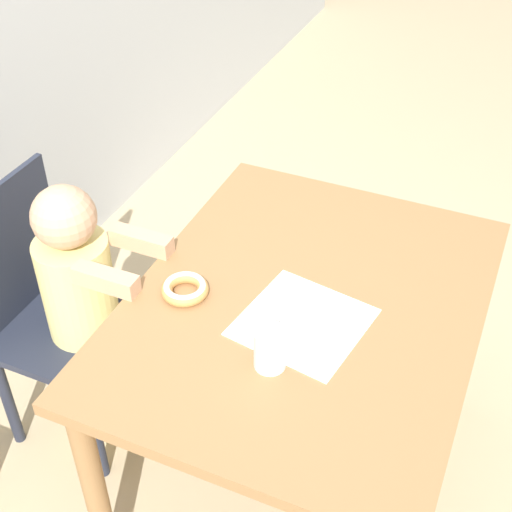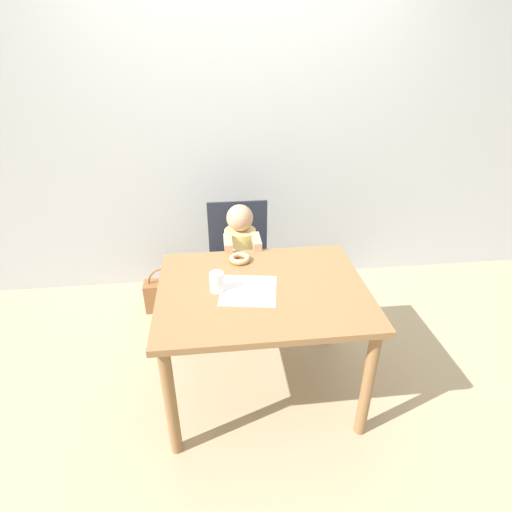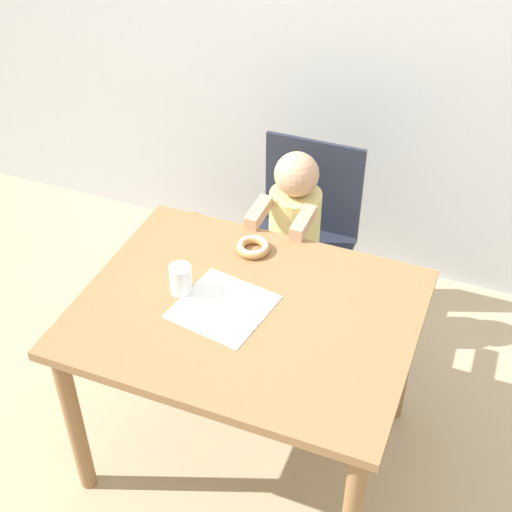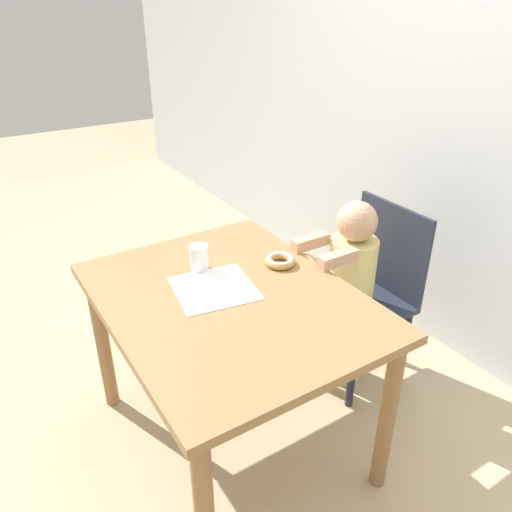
# 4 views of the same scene
# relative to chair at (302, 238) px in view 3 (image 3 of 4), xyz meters

# --- Properties ---
(ground_plane) EXTENTS (12.00, 12.00, 0.00)m
(ground_plane) POSITION_rel_chair_xyz_m (0.06, -0.78, -0.45)
(ground_plane) COLOR tan
(wall_back) EXTENTS (8.00, 0.05, 2.50)m
(wall_back) POSITION_rel_chair_xyz_m (0.06, 0.54, 0.80)
(wall_back) COLOR silver
(wall_back) RESTS_ON ground_plane
(dining_table) EXTENTS (1.10, 0.86, 0.73)m
(dining_table) POSITION_rel_chair_xyz_m (0.06, -0.78, 0.17)
(dining_table) COLOR olive
(dining_table) RESTS_ON ground_plane
(chair) EXTENTS (0.43, 0.39, 0.86)m
(chair) POSITION_rel_chair_xyz_m (0.00, 0.00, 0.00)
(chair) COLOR #232838
(chair) RESTS_ON ground_plane
(child_figure) EXTENTS (0.23, 0.37, 0.93)m
(child_figure) POSITION_rel_chair_xyz_m (0.00, -0.12, 0.04)
(child_figure) COLOR #E0D17F
(child_figure) RESTS_ON ground_plane
(donut) EXTENTS (0.12, 0.12, 0.03)m
(donut) POSITION_rel_chair_xyz_m (-0.03, -0.49, 0.29)
(donut) COLOR tan
(donut) RESTS_ON dining_table
(napkin) EXTENTS (0.33, 0.33, 0.00)m
(napkin) POSITION_rel_chair_xyz_m (-0.01, -0.80, 0.28)
(napkin) COLOR white
(napkin) RESTS_ON dining_table
(handbag) EXTENTS (0.32, 0.14, 0.37)m
(handbag) POSITION_rel_chair_xyz_m (-0.57, 0.11, -0.32)
(handbag) COLOR brown
(handbag) RESTS_ON ground_plane
(cup) EXTENTS (0.07, 0.07, 0.10)m
(cup) POSITION_rel_chair_xyz_m (-0.17, -0.78, 0.33)
(cup) COLOR white
(cup) RESTS_ON dining_table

